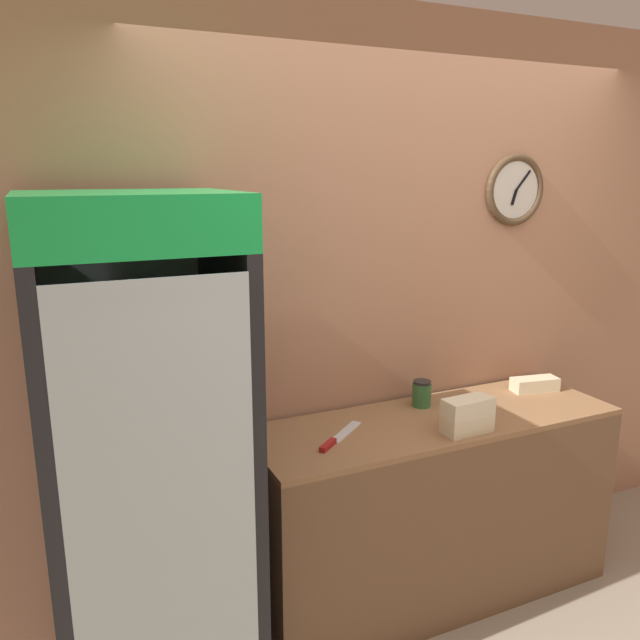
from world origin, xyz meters
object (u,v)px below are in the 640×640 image
at_px(beverage_cooler, 143,439).
at_px(condiment_jar, 422,394).
at_px(sandwich_stack_bottom, 467,424).
at_px(sandwich_stack_middle, 468,407).
at_px(chefs_knife, 335,440).
at_px(sandwich_flat_left, 535,384).

xyz_separation_m(beverage_cooler, condiment_jar, (1.32, 0.18, -0.09)).
distance_m(sandwich_stack_bottom, condiment_jar, 0.34).
relative_size(sandwich_stack_middle, chefs_knife, 0.75).
xyz_separation_m(sandwich_stack_bottom, sandwich_flat_left, (0.64, 0.28, -0.00)).
height_order(sandwich_stack_bottom, sandwich_flat_left, sandwich_stack_bottom).
bearing_deg(sandwich_stack_middle, chefs_knife, 164.82).
relative_size(sandwich_stack_bottom, chefs_knife, 0.75).
height_order(beverage_cooler, sandwich_stack_middle, beverage_cooler).
height_order(beverage_cooler, condiment_jar, beverage_cooler).
distance_m(beverage_cooler, sandwich_flat_left, 1.96).
height_order(beverage_cooler, sandwich_flat_left, beverage_cooler).
xyz_separation_m(sandwich_stack_bottom, condiment_jar, (-0.00, 0.34, 0.02)).
height_order(sandwich_flat_left, condiment_jar, condiment_jar).
bearing_deg(condiment_jar, sandwich_flat_left, -5.65).
relative_size(beverage_cooler, sandwich_stack_bottom, 8.64).
xyz_separation_m(beverage_cooler, chefs_knife, (0.77, -0.01, -0.14)).
bearing_deg(chefs_knife, sandwich_stack_middle, -15.18).
relative_size(chefs_knife, condiment_jar, 2.36).
relative_size(sandwich_stack_bottom, sandwich_stack_middle, 1.00).
distance_m(beverage_cooler, sandwich_stack_middle, 1.33).
bearing_deg(chefs_knife, sandwich_stack_bottom, -15.18).
xyz_separation_m(sandwich_stack_middle, sandwich_flat_left, (0.64, 0.28, -0.08)).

